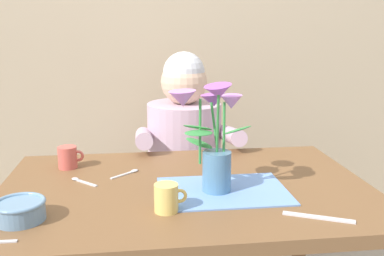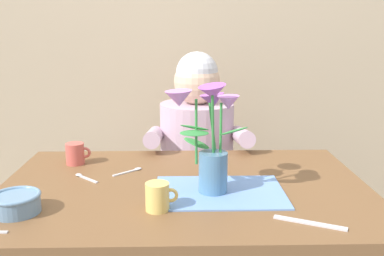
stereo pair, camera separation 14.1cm
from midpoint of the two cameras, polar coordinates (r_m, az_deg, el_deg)
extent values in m
cube|color=tan|center=(2.37, -5.55, 13.39)|extent=(4.00, 0.10, 2.50)
cube|color=brown|center=(1.42, -3.69, -8.38)|extent=(1.20, 0.80, 0.04)
cylinder|color=brown|center=(1.94, -20.88, -15.06)|extent=(0.06, 0.06, 0.70)
cylinder|color=brown|center=(1.99, 12.03, -13.79)|extent=(0.06, 0.06, 0.70)
cylinder|color=#4C4C56|center=(2.21, -2.86, -14.92)|extent=(0.30, 0.30, 0.40)
cylinder|color=#BC9EB2|center=(2.04, -3.01, -3.70)|extent=(0.34, 0.34, 0.50)
sphere|color=#DBB293|center=(1.96, -3.13, 6.12)|extent=(0.21, 0.21, 0.21)
sphere|color=silver|center=(1.96, -3.15, 7.28)|extent=(0.19, 0.19, 0.19)
cylinder|color=#BC9EB2|center=(1.86, -8.57, -1.31)|extent=(0.07, 0.33, 0.12)
cylinder|color=#BC9EB2|center=(1.89, 3.02, -0.96)|extent=(0.07, 0.33, 0.12)
cube|color=#6B93D1|center=(1.37, 1.13, -8.33)|extent=(0.40, 0.28, 0.00)
cylinder|color=teal|center=(1.34, 0.25, -5.89)|extent=(0.09, 0.09, 0.13)
cylinder|color=#388E42|center=(1.31, 1.18, -0.75)|extent=(0.01, 0.02, 0.19)
cone|color=#CC7FDB|center=(1.30, 2.13, 3.42)|extent=(0.09, 0.09, 0.04)
sphere|color=#E5D14C|center=(1.30, 2.13, 3.63)|extent=(0.02, 0.02, 0.02)
cylinder|color=#388E42|center=(1.35, 0.07, -0.52)|extent=(0.03, 0.04, 0.18)
cone|color=#A351B7|center=(1.37, -0.11, 3.67)|extent=(0.10, 0.10, 0.05)
sphere|color=#E5D14C|center=(1.37, -0.11, 3.87)|extent=(0.02, 0.02, 0.02)
cylinder|color=#388E42|center=(1.30, -2.03, -0.58)|extent=(0.01, 0.02, 0.20)
cone|color=#CC7FDB|center=(1.28, -4.40, 3.83)|extent=(0.10, 0.10, 0.05)
sphere|color=#E5D14C|center=(1.28, -4.40, 4.05)|extent=(0.02, 0.02, 0.02)
cylinder|color=#388E42|center=(1.28, 0.24, -0.23)|extent=(0.02, 0.08, 0.22)
cone|color=#A351B7|center=(1.23, 0.22, 4.76)|extent=(0.12, 0.12, 0.05)
sphere|color=#E5D14C|center=(1.23, 0.22, 4.99)|extent=(0.02, 0.02, 0.02)
ellipsoid|color=#388E42|center=(1.28, -2.25, -0.71)|extent=(0.10, 0.06, 0.02)
ellipsoid|color=#388E42|center=(1.31, -2.33, 0.03)|extent=(0.10, 0.07, 0.03)
ellipsoid|color=#388E42|center=(1.30, 2.89, -0.33)|extent=(0.10, 0.06, 0.04)
ellipsoid|color=#388E42|center=(1.34, -2.08, -2.03)|extent=(0.10, 0.08, 0.03)
cylinder|color=#6689A8|center=(1.28, -24.76, -10.05)|extent=(0.13, 0.13, 0.05)
torus|color=#6689A8|center=(1.27, -24.87, -9.01)|extent=(0.14, 0.14, 0.01)
cube|color=silver|center=(1.22, 13.13, -11.48)|extent=(0.18, 0.10, 0.00)
cylinder|color=#CC564C|center=(1.66, -18.48, -3.73)|extent=(0.07, 0.07, 0.08)
torus|color=#CC564C|center=(1.65, -17.20, -3.57)|extent=(0.04, 0.01, 0.04)
cylinder|color=#E5C666|center=(1.22, -6.77, -9.20)|extent=(0.07, 0.07, 0.08)
torus|color=#E5C666|center=(1.22, -4.97, -8.97)|extent=(0.04, 0.01, 0.04)
cube|color=silver|center=(1.49, -16.48, -7.00)|extent=(0.08, 0.08, 0.00)
ellipsoid|color=silver|center=(1.53, -17.75, -6.46)|extent=(0.03, 0.03, 0.01)
cube|color=silver|center=(1.54, -11.80, -6.14)|extent=(0.08, 0.07, 0.00)
ellipsoid|color=silver|center=(1.57, -10.17, -5.60)|extent=(0.03, 0.03, 0.01)
camera|label=1|loc=(0.07, -92.86, -0.68)|focal=40.44mm
camera|label=2|loc=(0.07, 87.14, 0.68)|focal=40.44mm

